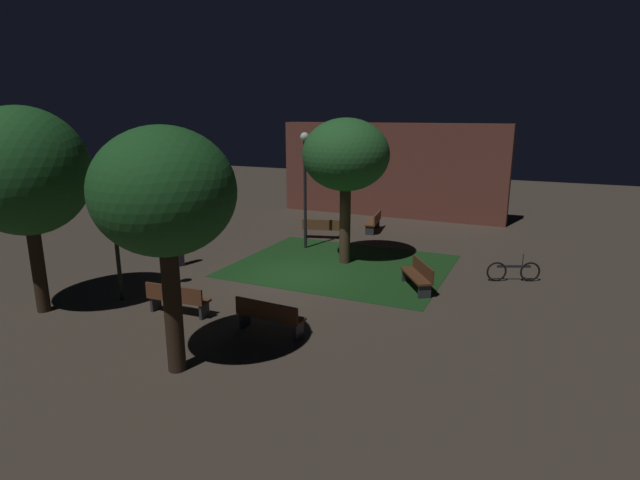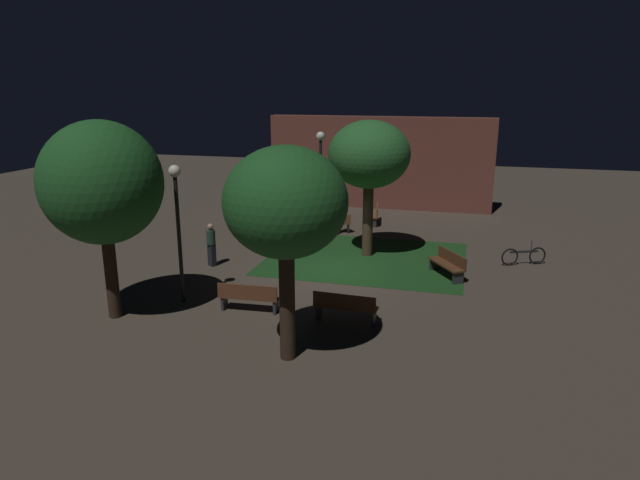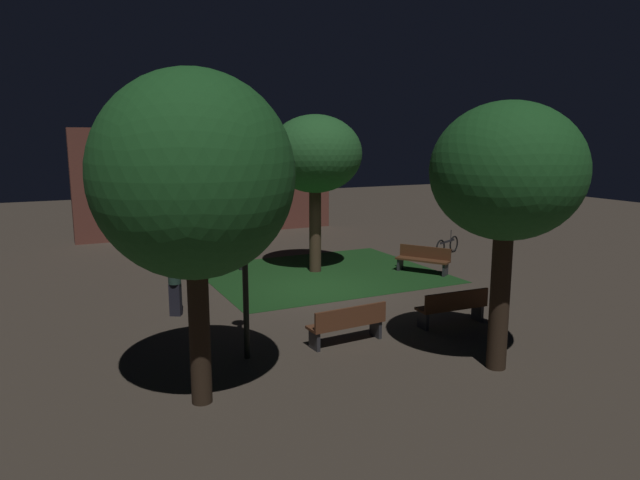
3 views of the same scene
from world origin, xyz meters
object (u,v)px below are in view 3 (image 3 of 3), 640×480
bench_by_lamp (453,306)px  bench_near_trees (423,259)px  pedestrian (175,283)px  tree_near_wall (315,155)px  lamp_post_plaza_west (238,178)px  bicycle (447,246)px  bench_corner (247,235)px  tree_right_canopy (507,174)px  bench_front_right (226,248)px  lamp_post_near_wall (244,219)px  bench_path_side (348,323)px  tree_left_canopy (193,177)px

bench_by_lamp → bench_near_trees: 5.44m
bench_near_trees → pedestrian: 8.56m
tree_near_wall → lamp_post_plaza_west: size_ratio=1.12×
tree_near_wall → bicycle: bearing=3.2°
bench_by_lamp → tree_near_wall: 7.41m
bench_corner → tree_right_canopy: size_ratio=0.36×
tree_near_wall → bicycle: size_ratio=3.21×
bicycle → pedestrian: bearing=-164.2°
bench_front_right → bench_by_lamp: bearing=-73.5°
lamp_post_plaza_west → lamp_post_near_wall: bearing=-107.0°
bench_path_side → bench_corner: same height
lamp_post_near_wall → lamp_post_plaza_west: 7.96m
pedestrian → bench_corner: bearing=60.2°
bench_front_right → bench_near_trees: 7.22m
bench_corner → bicycle: 8.19m
tree_left_canopy → pedestrian: 5.94m
bench_by_lamp → lamp_post_near_wall: lamp_post_near_wall is taller
bench_by_lamp → lamp_post_plaza_west: 8.72m
bench_corner → bench_path_side: bearing=-98.0°
bench_front_right → pedestrian: (-3.06, -5.82, 0.37)m
bench_by_lamp → lamp_post_near_wall: size_ratio=0.43×
bench_front_right → lamp_post_near_wall: 9.93m
lamp_post_near_wall → bench_front_right: bearing=76.0°
bench_corner → tree_left_canopy: 14.62m
tree_left_canopy → lamp_post_near_wall: bearing=49.2°
bench_near_trees → lamp_post_plaza_west: bearing=150.9°
lamp_post_plaza_west → tree_near_wall: bearing=-29.4°
bench_near_trees → tree_right_canopy: (-3.48, -7.22, 3.36)m
bench_near_trees → bicycle: bearing=38.1°
tree_right_canopy → lamp_post_plaza_west: size_ratio=1.11×
tree_near_wall → lamp_post_near_wall: 7.88m
bench_front_right → tree_near_wall: bearing=-53.3°
tree_left_canopy → bench_front_right: bearing=71.4°
bench_front_right → lamp_post_near_wall: size_ratio=0.44×
bench_by_lamp → bench_front_right: same height
bench_near_trees → lamp_post_near_wall: 9.34m
bench_near_trees → lamp_post_near_wall: size_ratio=0.42×
bench_path_side → pedestrian: 4.78m
tree_right_canopy → lamp_post_near_wall: 5.12m
bench_by_lamp → pedestrian: pedestrian is taller
bench_by_lamp → lamp_post_near_wall: bearing=177.8°
lamp_post_near_wall → bench_corner: bearing=71.4°
tree_near_wall → lamp_post_plaza_west: bearing=150.6°
pedestrian → bench_front_right: bearing=62.3°
bench_path_side → bench_front_right: size_ratio=0.98×
lamp_post_plaza_west → bicycle: 8.62m
bench_by_lamp → bench_corner: (-1.24, 11.86, 0.00)m
bench_by_lamp → bench_corner: 11.92m
bench_corner → lamp_post_plaza_west: lamp_post_plaza_west is taller
bicycle → pedestrian: 11.59m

